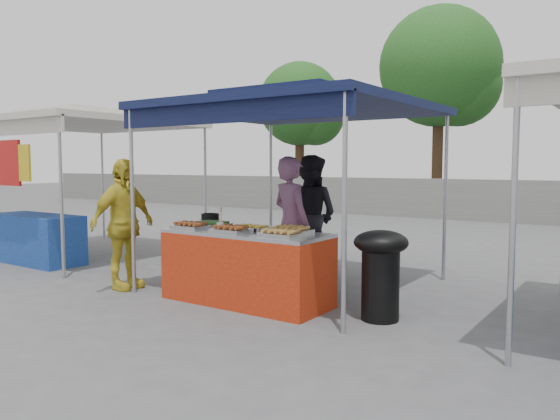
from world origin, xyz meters
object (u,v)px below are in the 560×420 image
Objects in this scene: vendor_table at (246,267)px; cooking_pot at (210,219)px; wok_burner at (381,267)px; helper_man at (310,216)px; vendor_woman at (291,223)px; customer_person at (123,224)px.

vendor_table is 1.06m from cooking_pot.
helper_man is at bearing 128.15° from wok_burner.
cooking_pot is 0.13× the size of helper_man.
vendor_table is 1.00m from vendor_woman.
vendor_table is 1.83m from helper_man.
vendor_table is at bearing -81.45° from customer_person.
helper_man is (-0.20, 1.76, 0.46)m from vendor_table.
vendor_woman is at bearing 87.34° from vendor_table.
vendor_table is 2.09× the size of wok_burner.
vendor_woman is at bearing 30.56° from cooking_pot.
cooking_pot is at bearing 63.94° from helper_man.
vendor_table is 1.16× the size of vendor_woman.
helper_man is 2.62m from customer_person.
cooking_pot is at bearing -54.68° from customer_person.
customer_person is (-3.37, -0.56, 0.29)m from wok_burner.
helper_man is at bearing 64.42° from cooking_pot.
vendor_woman is at bearing 145.40° from wok_burner.
cooking_pot is 0.24× the size of wok_burner.
helper_man is at bearing -53.72° from vendor_woman.
vendor_woman reaches higher than customer_person.
wok_burner is 2.38m from helper_man.
vendor_table is at bearing -22.04° from cooking_pot.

